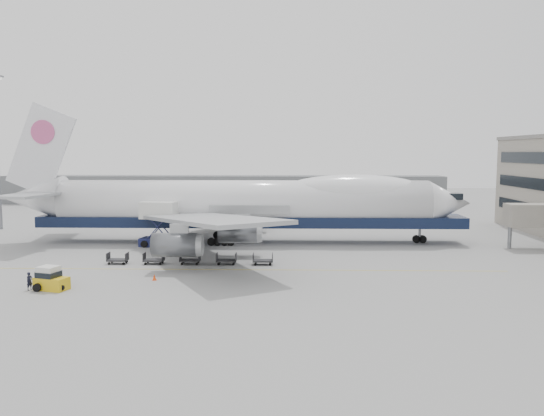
{
  "coord_description": "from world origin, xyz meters",
  "views": [
    {
      "loc": [
        5.94,
        -63.03,
        12.83
      ],
      "look_at": [
        4.13,
        6.0,
        5.57
      ],
      "focal_mm": 35.0,
      "sensor_mm": 36.0,
      "label": 1
    }
  ],
  "objects_px": {
    "airliner": "(249,203)",
    "ground_worker": "(30,281)",
    "catering_truck": "(159,221)",
    "baggage_tug": "(50,279)"
  },
  "relations": [
    {
      "from": "catering_truck",
      "to": "baggage_tug",
      "type": "xyz_separation_m",
      "value": [
        -4.79,
        -23.27,
        -2.47
      ]
    },
    {
      "from": "baggage_tug",
      "to": "ground_worker",
      "type": "bearing_deg",
      "value": -155.74
    },
    {
      "from": "catering_truck",
      "to": "ground_worker",
      "type": "distance_m",
      "value": 24.58
    },
    {
      "from": "airliner",
      "to": "catering_truck",
      "type": "xyz_separation_m",
      "value": [
        -11.99,
        -3.63,
        -2.17
      ]
    },
    {
      "from": "airliner",
      "to": "ground_worker",
      "type": "xyz_separation_m",
      "value": [
        -18.66,
        -27.14,
        -4.77
      ]
    },
    {
      "from": "catering_truck",
      "to": "ground_worker",
      "type": "xyz_separation_m",
      "value": [
        -6.67,
        -23.51,
        -2.6
      ]
    },
    {
      "from": "airliner",
      "to": "catering_truck",
      "type": "bearing_deg",
      "value": -163.17
    },
    {
      "from": "airliner",
      "to": "ground_worker",
      "type": "height_order",
      "value": "airliner"
    },
    {
      "from": "baggage_tug",
      "to": "ground_worker",
      "type": "relative_size",
      "value": 1.96
    },
    {
      "from": "catering_truck",
      "to": "ground_worker",
      "type": "bearing_deg",
      "value": -96.35
    }
  ]
}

